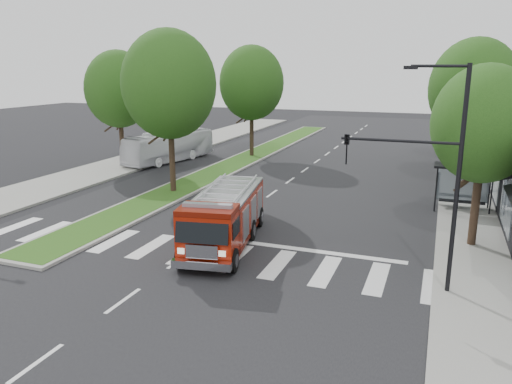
% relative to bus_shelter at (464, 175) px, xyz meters
% --- Properties ---
extents(ground, '(140.00, 140.00, 0.00)m').
position_rel_bus_shelter_xyz_m(ground, '(-11.20, -8.15, -2.04)').
color(ground, black).
rests_on(ground, ground).
extents(sidewalk_right, '(5.00, 80.00, 0.15)m').
position_rel_bus_shelter_xyz_m(sidewalk_right, '(1.30, 1.85, -1.96)').
color(sidewalk_right, gray).
rests_on(sidewalk_right, ground).
extents(sidewalk_left, '(5.00, 80.00, 0.15)m').
position_rel_bus_shelter_xyz_m(sidewalk_left, '(-25.70, 1.85, -1.96)').
color(sidewalk_left, gray).
rests_on(sidewalk_left, ground).
extents(median, '(3.00, 50.00, 0.15)m').
position_rel_bus_shelter_xyz_m(median, '(-17.20, 9.85, -1.96)').
color(median, gray).
rests_on(median, ground).
extents(bus_shelter, '(3.20, 1.60, 2.61)m').
position_rel_bus_shelter_xyz_m(bus_shelter, '(0.00, 0.00, 0.00)').
color(bus_shelter, black).
rests_on(bus_shelter, ground).
extents(tree_right_near, '(4.40, 4.40, 8.05)m').
position_rel_bus_shelter_xyz_m(tree_right_near, '(0.30, -6.15, 3.47)').
color(tree_right_near, black).
rests_on(tree_right_near, ground).
extents(tree_right_mid, '(5.60, 5.60, 9.72)m').
position_rel_bus_shelter_xyz_m(tree_right_mid, '(0.30, 5.85, 4.45)').
color(tree_right_mid, black).
rests_on(tree_right_mid, ground).
extents(tree_right_far, '(5.00, 5.00, 8.73)m').
position_rel_bus_shelter_xyz_m(tree_right_far, '(0.30, 15.85, 3.80)').
color(tree_right_far, black).
rests_on(tree_right_far, ground).
extents(tree_median_near, '(5.80, 5.80, 10.16)m').
position_rel_bus_shelter_xyz_m(tree_median_near, '(-17.20, -2.15, 4.77)').
color(tree_median_near, black).
rests_on(tree_median_near, ground).
extents(tree_median_far, '(5.60, 5.60, 9.72)m').
position_rel_bus_shelter_xyz_m(tree_median_far, '(-17.20, 11.85, 4.45)').
color(tree_median_far, black).
rests_on(tree_median_far, ground).
extents(tree_left_mid, '(5.20, 5.20, 9.16)m').
position_rel_bus_shelter_xyz_m(tree_left_mid, '(-25.20, 3.85, 4.12)').
color(tree_left_mid, black).
rests_on(tree_left_mid, ground).
extents(streetlight_right_near, '(4.08, 0.22, 8.00)m').
position_rel_bus_shelter_xyz_m(streetlight_right_near, '(-1.59, -11.65, 2.63)').
color(streetlight_right_near, black).
rests_on(streetlight_right_near, ground).
extents(streetlight_right_far, '(2.11, 0.20, 8.00)m').
position_rel_bus_shelter_xyz_m(streetlight_right_far, '(-0.85, 11.85, 2.44)').
color(streetlight_right_far, black).
rests_on(streetlight_right_far, ground).
extents(fire_engine, '(3.64, 8.06, 2.70)m').
position_rel_bus_shelter_xyz_m(fire_engine, '(-10.18, -9.76, -0.75)').
color(fire_engine, '#631005').
rests_on(fire_engine, ground).
extents(city_bus, '(4.08, 9.54, 2.59)m').
position_rel_bus_shelter_xyz_m(city_bus, '(-22.93, 7.33, -0.74)').
color(city_bus, white).
rests_on(city_bus, ground).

